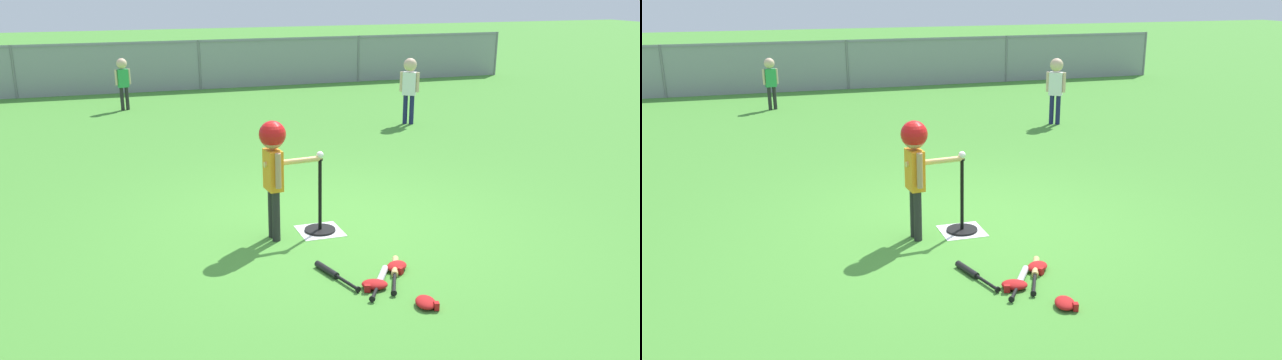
{
  "view_description": "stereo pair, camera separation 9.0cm",
  "coord_description": "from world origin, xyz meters",
  "views": [
    {
      "loc": [
        -2.12,
        -6.07,
        2.47
      ],
      "look_at": [
        -0.17,
        -0.12,
        0.55
      ],
      "focal_mm": 36.63,
      "sensor_mm": 36.0,
      "label": 1
    },
    {
      "loc": [
        -2.04,
        -6.1,
        2.47
      ],
      "look_at": [
        -0.17,
        -0.12,
        0.55
      ],
      "focal_mm": 36.63,
      "sensor_mm": 36.0,
      "label": 2
    }
  ],
  "objects": [
    {
      "name": "fielder_deep_center",
      "position": [
        2.98,
        4.38,
        0.75
      ],
      "size": [
        0.3,
        0.25,
        1.17
      ],
      "color": "#191E4C",
      "rests_on": "ground_plane"
    },
    {
      "name": "home_plate",
      "position": [
        -0.17,
        -0.12,
        0.0
      ],
      "size": [
        0.44,
        0.44,
        0.01
      ],
      "primitive_type": "cube",
      "color": "white",
      "rests_on": "ground_plane"
    },
    {
      "name": "outfield_fence",
      "position": [
        0.0,
        9.45,
        0.62
      ],
      "size": [
        16.06,
        0.06,
        1.15
      ],
      "color": "slate",
      "rests_on": "ground_plane"
    },
    {
      "name": "spare_bat_wood",
      "position": [
        0.15,
        -1.28,
        0.03
      ],
      "size": [
        0.35,
        0.66,
        0.06
      ],
      "color": "#DBB266",
      "rests_on": "ground_plane"
    },
    {
      "name": "spare_bat_silver",
      "position": [
        -0.04,
        -1.4,
        0.03
      ],
      "size": [
        0.38,
        0.54,
        0.06
      ],
      "color": "silver",
      "rests_on": "ground_plane"
    },
    {
      "name": "ground_plane",
      "position": [
        0.0,
        0.0,
        0.0
      ],
      "size": [
        60.0,
        60.0,
        0.0
      ],
      "primitive_type": "plane",
      "color": "#478C33"
    },
    {
      "name": "batter_child",
      "position": [
        -0.66,
        -0.17,
        0.85
      ],
      "size": [
        0.64,
        0.34,
        1.2
      ],
      "color": "#262626",
      "rests_on": "ground_plane"
    },
    {
      "name": "spare_bat_black",
      "position": [
        -0.41,
        -1.15,
        0.03
      ],
      "size": [
        0.22,
        0.61,
        0.06
      ],
      "color": "black",
      "rests_on": "ground_plane"
    },
    {
      "name": "batting_tee",
      "position": [
        -0.17,
        -0.12,
        0.13
      ],
      "size": [
        0.32,
        0.32,
        0.77
      ],
      "color": "black",
      "rests_on": "ground_plane"
    },
    {
      "name": "glove_tossed_aside",
      "position": [
        0.19,
        -1.23,
        0.04
      ],
      "size": [
        0.27,
        0.26,
        0.07
      ],
      "color": "#B21919",
      "rests_on": "ground_plane"
    },
    {
      "name": "glove_by_plate",
      "position": [
        -0.14,
        -1.5,
        0.04
      ],
      "size": [
        0.26,
        0.22,
        0.07
      ],
      "color": "#B21919",
      "rests_on": "ground_plane"
    },
    {
      "name": "glove_near_bats",
      "position": [
        0.12,
        -1.92,
        0.04
      ],
      "size": [
        0.21,
        0.25,
        0.07
      ],
      "color": "#B21919",
      "rests_on": "ground_plane"
    },
    {
      "name": "baseball_on_tee",
      "position": [
        -0.17,
        -0.12,
        0.81
      ],
      "size": [
        0.07,
        0.07,
        0.07
      ],
      "primitive_type": "sphere",
      "color": "white",
      "rests_on": "batting_tee"
    },
    {
      "name": "fielder_deep_right",
      "position": [
        -1.8,
        7.33,
        0.66
      ],
      "size": [
        0.3,
        0.2,
        1.02
      ],
      "color": "#262626",
      "rests_on": "ground_plane"
    }
  ]
}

